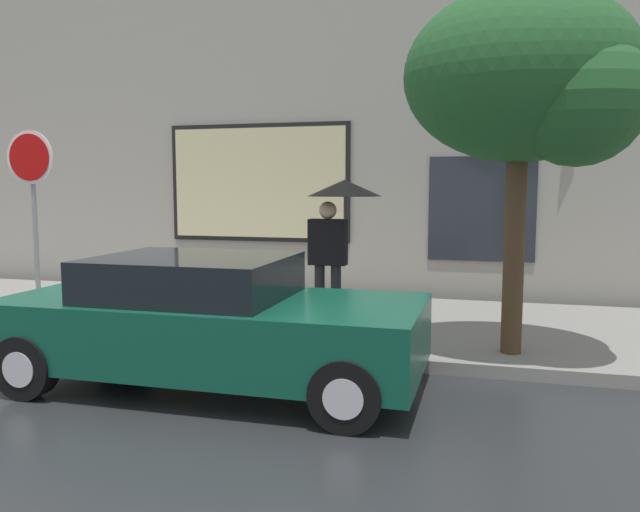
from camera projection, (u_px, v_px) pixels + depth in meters
name	position (u px, v px, depth m)	size (l,w,h in m)	color
ground_plane	(178.00, 382.00, 6.71)	(60.00, 60.00, 0.00)	#282B2D
sidewalk	(272.00, 319.00, 9.58)	(20.00, 4.00, 0.15)	gray
building_facade	(316.00, 111.00, 11.60)	(20.00, 0.67, 7.00)	#9E998E
parked_car	(209.00, 322.00, 6.54)	(4.33, 1.94, 1.36)	#0F4C38
fire_hydrant	(181.00, 302.00, 8.59)	(0.30, 0.44, 0.73)	yellow
pedestrian_with_umbrella	(339.00, 211.00, 8.40)	(1.00, 1.00, 2.02)	black
street_tree	(531.00, 81.00, 6.91)	(2.59, 2.20, 4.15)	#4C3823
stop_sign	(32.00, 187.00, 8.92)	(0.76, 0.10, 2.72)	gray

